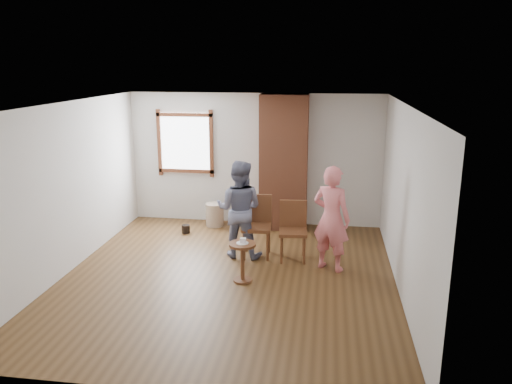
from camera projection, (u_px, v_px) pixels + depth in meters
ground at (228, 278)px, 7.58m from camera, size 5.50×5.50×0.00m
room_shell at (231, 153)px, 7.70m from camera, size 5.04×5.52×2.62m
brick_chimney at (284, 163)px, 9.56m from camera, size 0.90×0.50×2.60m
stoneware_crock at (215, 215)px, 9.92m from camera, size 0.43×0.43×0.46m
dark_pot at (186, 229)px, 9.54m from camera, size 0.17×0.17×0.16m
dining_chair_left at (257, 222)px, 8.35m from camera, size 0.51×0.51×1.02m
dining_chair_right at (293, 227)px, 8.21m from camera, size 0.48×0.48×0.97m
side_table at (242, 256)px, 7.36m from camera, size 0.40×0.40×0.60m
cake_plate at (242, 243)px, 7.31m from camera, size 0.18×0.18×0.01m
cake_slice at (243, 241)px, 7.30m from camera, size 0.08×0.07×0.06m
man at (239, 209)px, 8.24m from camera, size 0.85×0.69×1.63m
person_pink at (331, 218)px, 7.69m from camera, size 0.72×0.62×1.67m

